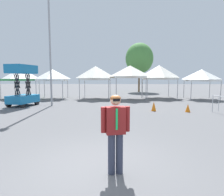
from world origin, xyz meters
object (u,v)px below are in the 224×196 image
object	(u,v)px
light_pole_near_lift	(50,32)
tree_behind_tents_center	(139,58)
canopy_tent_left_of_center	(20,74)
person_foreground	(115,129)
canopy_tent_right_of_center	(130,72)
canopy_tent_far_right	(52,75)
canopy_tent_behind_center	(159,72)
scissor_lift	(23,93)
canopy_tent_far_left	(96,73)
traffic_cone_lot_center	(154,106)
traffic_cone_near_barrier	(188,108)
canopy_tent_behind_right	(202,75)

from	to	relation	value
light_pole_near_lift	tree_behind_tents_center	world-z (taller)	light_pole_near_lift
canopy_tent_left_of_center	person_foreground	world-z (taller)	canopy_tent_left_of_center
light_pole_near_lift	canopy_tent_right_of_center	bearing A→B (deg)	38.12
canopy_tent_right_of_center	light_pole_near_lift	world-z (taller)	light_pole_near_lift
canopy_tent_left_of_center	canopy_tent_far_right	xyz separation A→B (m)	(3.72, -0.48, -0.09)
canopy_tent_far_right	person_foreground	size ratio (longest dim) A/B	1.74
canopy_tent_left_of_center	canopy_tent_behind_center	xyz separation A→B (m)	(15.17, 0.59, 0.22)
canopy_tent_far_right	person_foreground	distance (m)	17.46
tree_behind_tents_center	canopy_tent_behind_center	bearing A→B (deg)	-83.02
canopy_tent_right_of_center	scissor_lift	xyz separation A→B (m)	(-8.64, -5.29, -1.80)
canopy_tent_far_left	tree_behind_tents_center	xyz separation A→B (m)	(5.68, 10.53, 2.59)
light_pole_near_lift	tree_behind_tents_center	size ratio (longest dim) A/B	1.32
canopy_tent_behind_center	person_foreground	xyz separation A→B (m)	(-4.45, -17.00, -1.77)
scissor_lift	person_foreground	size ratio (longest dim) A/B	1.79
canopy_tent_far_left	tree_behind_tents_center	bearing A→B (deg)	61.64
scissor_lift	canopy_tent_far_left	bearing A→B (deg)	48.45
person_foreground	traffic_cone_lot_center	world-z (taller)	person_foreground
light_pole_near_lift	traffic_cone_near_barrier	size ratio (longest dim) A/B	19.85
canopy_tent_behind_center	light_pole_near_lift	world-z (taller)	light_pole_near_lift
canopy_tent_right_of_center	scissor_lift	bearing A→B (deg)	-148.51
canopy_tent_far_left	traffic_cone_lot_center	world-z (taller)	canopy_tent_far_left
scissor_lift	light_pole_near_lift	xyz separation A→B (m)	(2.18, 0.22, 4.63)
canopy_tent_far_right	tree_behind_tents_center	bearing A→B (deg)	46.08
canopy_tent_behind_right	canopy_tent_far_left	bearing A→B (deg)	178.80
canopy_tent_behind_right	person_foreground	bearing A→B (deg)	-118.35
canopy_tent_far_left	person_foreground	world-z (taller)	canopy_tent_far_left
canopy_tent_behind_center	tree_behind_tents_center	xyz separation A→B (m)	(-1.18, 9.60, 2.50)
tree_behind_tents_center	scissor_lift	bearing A→B (deg)	-123.47
scissor_lift	traffic_cone_near_barrier	distance (m)	12.16
canopy_tent_far_right	person_foreground	world-z (taller)	canopy_tent_far_right
canopy_tent_far_left	canopy_tent_behind_right	size ratio (longest dim) A/B	1.12
scissor_lift	traffic_cone_near_barrier	size ratio (longest dim) A/B	6.22
canopy_tent_behind_right	scissor_lift	distance (m)	16.94
canopy_tent_far_right	canopy_tent_behind_center	size ratio (longest dim) A/B	0.87
canopy_tent_far_right	canopy_tent_behind_center	world-z (taller)	canopy_tent_behind_center
canopy_tent_behind_right	traffic_cone_lot_center	xyz separation A→B (m)	(-6.18, -7.47, -2.14)
canopy_tent_right_of_center	traffic_cone_lot_center	bearing A→B (deg)	-81.03
canopy_tent_left_of_center	traffic_cone_near_barrier	xyz separation A→B (m)	(15.20, -8.35, -2.33)
scissor_lift	tree_behind_tents_center	size ratio (longest dim) A/B	0.41
canopy_tent_right_of_center	light_pole_near_lift	size ratio (longest dim) A/B	0.34
canopy_tent_far_right	traffic_cone_near_barrier	world-z (taller)	canopy_tent_far_right
scissor_lift	canopy_tent_right_of_center	bearing A→B (deg)	31.49
canopy_tent_right_of_center	traffic_cone_near_barrier	distance (m)	8.69
canopy_tent_behind_center	tree_behind_tents_center	size ratio (longest dim) A/B	0.46
person_foreground	traffic_cone_lot_center	xyz separation A→B (m)	(2.37, 8.37, -0.72)
light_pole_near_lift	scissor_lift	bearing A→B (deg)	-174.17
canopy_tent_behind_center	canopy_tent_behind_right	bearing A→B (deg)	-15.72
canopy_tent_behind_right	scissor_lift	size ratio (longest dim) A/B	0.97
canopy_tent_left_of_center	canopy_tent_right_of_center	distance (m)	11.95
canopy_tent_left_of_center	canopy_tent_behind_right	bearing A→B (deg)	-1.69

